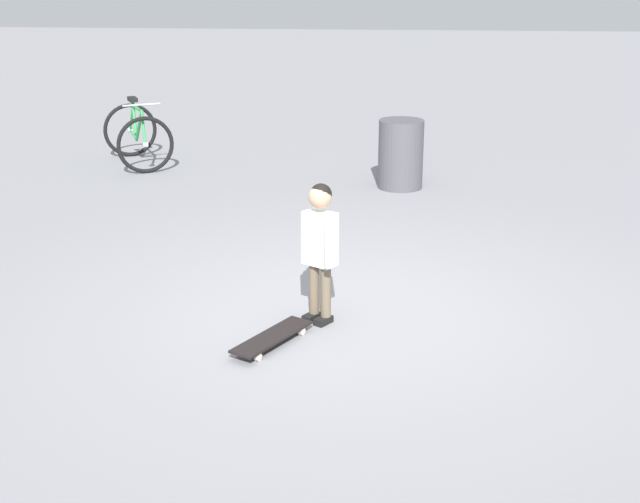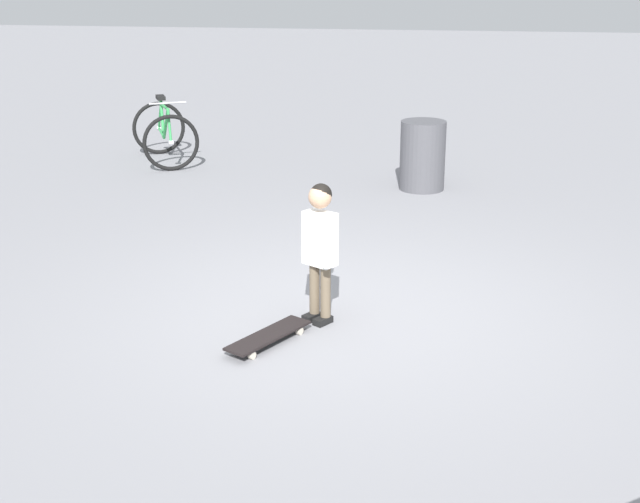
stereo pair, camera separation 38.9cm
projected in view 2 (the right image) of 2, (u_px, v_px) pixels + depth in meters
The scene contains 5 objects.
ground_plane at pixel (347, 313), 6.86m from camera, with size 50.00×50.00×0.00m, color gray.
child_person at pixel (320, 238), 6.50m from camera, with size 0.28×0.36×1.06m.
skateboard at pixel (268, 336), 6.30m from camera, with size 0.53×0.73×0.07m.
bicycle_near at pixel (165, 133), 11.57m from camera, with size 1.11×1.27×0.85m.
trash_bin at pixel (423, 155), 10.25m from camera, with size 0.52×0.52×0.79m, color #4C4C51.
Camera 2 is at (0.70, -6.30, 2.66)m, focal length 50.12 mm.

